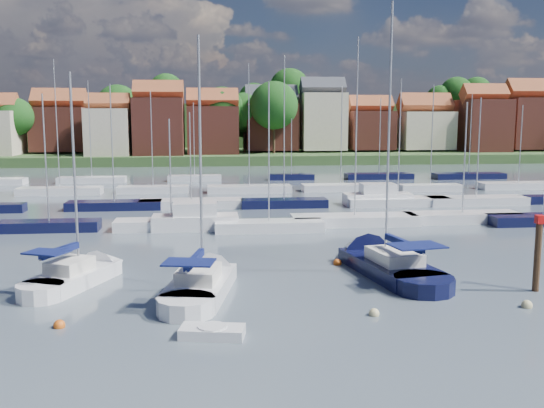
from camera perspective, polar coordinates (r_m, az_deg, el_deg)
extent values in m
plane|color=#434E5B|center=(70.17, -2.58, 0.71)|extent=(260.00, 260.00, 0.00)
cube|color=white|center=(35.47, -18.05, -6.87)|extent=(4.52, 6.29, 1.20)
cone|color=white|center=(38.38, -14.92, -5.59)|extent=(3.34, 3.55, 2.42)
cylinder|color=white|center=(33.24, -20.95, -8.03)|extent=(3.18, 3.18, 1.20)
cube|color=silver|center=(34.92, -18.50, -5.51)|extent=(2.51, 2.89, 0.70)
cylinder|color=#B2B2B7|center=(34.76, -18.11, 2.85)|extent=(0.14, 0.14, 10.76)
cylinder|color=#B2B2B7|center=(34.10, -19.35, -4.42)|extent=(1.37, 3.00, 0.10)
cube|color=#0E164A|center=(34.07, -19.37, -4.17)|extent=(1.49, 2.93, 0.35)
cube|color=#0E164A|center=(33.22, -20.45, -4.27)|extent=(2.46, 2.15, 0.08)
cube|color=white|center=(32.32, -6.72, -7.98)|extent=(4.06, 7.15, 1.20)
cone|color=white|center=(36.30, -5.36, -6.14)|extent=(3.39, 3.75, 2.80)
cylinder|color=white|center=(29.18, -8.08, -9.81)|extent=(3.30, 3.30, 1.20)
cube|color=silver|center=(31.63, -6.92, -6.56)|extent=(2.47, 3.13, 0.70)
cylinder|color=#B2B2B7|center=(31.56, -6.76, 4.25)|extent=(0.14, 0.14, 12.46)
cylinder|color=#B2B2B7|center=(30.53, -7.31, -5.47)|extent=(0.83, 3.69, 0.10)
cube|color=#0E164A|center=(30.50, -7.32, -5.19)|extent=(0.99, 3.54, 0.35)
cube|color=#0E164A|center=(29.31, -7.83, -5.46)|extent=(2.67, 2.11, 0.08)
cube|color=black|center=(36.69, 10.99, -6.10)|extent=(4.60, 8.29, 1.20)
cone|color=black|center=(40.97, 7.84, -4.50)|extent=(3.89, 4.33, 3.27)
cylinder|color=black|center=(33.39, 14.09, -7.65)|extent=(3.79, 3.79, 1.20)
cube|color=silver|center=(36.00, 11.42, -4.83)|extent=(2.83, 3.62, 0.70)
cylinder|color=#B2B2B7|center=(36.05, 10.94, 6.55)|extent=(0.14, 0.14, 14.84)
cylinder|color=#B2B2B7|center=(34.88, 12.30, -3.85)|extent=(0.87, 4.30, 0.10)
cube|color=#0E164A|center=(34.85, 12.30, -3.61)|extent=(1.03, 4.12, 0.35)
cube|color=#0E164A|center=(33.61, 13.47, -3.83)|extent=(3.08, 2.42, 0.08)
cube|color=white|center=(26.28, -5.64, -11.98)|extent=(2.89, 1.74, 0.53)
cylinder|color=white|center=(26.23, -5.65, -11.68)|extent=(1.25, 1.25, 0.34)
cylinder|color=#4C331E|center=(35.41, 23.61, -6.23)|extent=(0.36, 0.36, 6.14)
cube|color=red|center=(34.80, 23.90, -1.33)|extent=(0.40, 0.40, 0.44)
sphere|color=#D85914|center=(28.92, -19.38, -10.91)|extent=(0.52, 0.52, 0.52)
sphere|color=#D85914|center=(30.50, -7.73, -9.49)|extent=(0.52, 0.52, 0.52)
sphere|color=beige|center=(29.26, 9.58, -10.31)|extent=(0.50, 0.50, 0.50)
sphere|color=#D85914|center=(38.50, 6.17, -5.69)|extent=(0.53, 0.53, 0.53)
sphere|color=beige|center=(32.51, 22.85, -8.96)|extent=(0.54, 0.54, 0.54)
cube|color=black|center=(52.35, -20.23, -2.03)|extent=(8.01, 2.24, 1.00)
cylinder|color=#B2B2B7|center=(51.69, -20.54, 4.07)|extent=(0.12, 0.12, 10.16)
cube|color=white|center=(50.51, -9.43, -1.98)|extent=(9.22, 2.58, 1.00)
cylinder|color=#B2B2B7|center=(49.90, -9.56, 3.21)|extent=(0.12, 0.12, 8.18)
cube|color=white|center=(49.10, -0.29, -2.16)|extent=(8.78, 2.46, 1.00)
cylinder|color=#B2B2B7|center=(48.37, -0.30, 4.88)|extent=(0.12, 0.12, 11.06)
cube|color=white|center=(52.40, 7.78, -1.57)|extent=(10.79, 3.02, 1.00)
cylinder|color=#B2B2B7|center=(51.63, 7.95, 7.13)|extent=(0.12, 0.12, 14.87)
cube|color=white|center=(55.86, 17.45, -1.27)|extent=(10.13, 2.84, 1.00)
cylinder|color=#B2B2B7|center=(55.26, 17.69, 4.16)|extent=(0.12, 0.12, 9.59)
cube|color=black|center=(57.10, 24.14, -1.42)|extent=(9.52, 2.67, 1.00)
cube|color=white|center=(50.21, -7.22, -1.82)|extent=(7.00, 2.60, 1.40)
cube|color=white|center=(50.03, -7.24, -0.58)|extent=(3.50, 2.20, 1.30)
cube|color=black|center=(62.40, -14.61, -0.18)|extent=(9.30, 2.60, 1.00)
cylinder|color=#B2B2B7|center=(61.82, -14.82, 5.55)|extent=(0.12, 0.12, 11.48)
cube|color=white|center=(62.10, -7.60, -0.02)|extent=(10.40, 2.91, 1.00)
cylinder|color=#B2B2B7|center=(61.59, -7.69, 4.48)|extent=(0.12, 0.12, 8.77)
cube|color=black|center=(61.85, 1.14, 0.02)|extent=(8.80, 2.46, 1.00)
cylinder|color=#B2B2B7|center=(61.21, 1.16, 7.13)|extent=(0.12, 0.12, 14.33)
cube|color=white|center=(64.32, 11.74, 0.16)|extent=(10.73, 3.00, 1.00)
cylinder|color=#B2B2B7|center=(63.74, 11.92, 6.02)|extent=(0.12, 0.12, 12.14)
cube|color=white|center=(67.20, 18.65, 0.25)|extent=(10.48, 2.93, 1.00)
cylinder|color=#B2B2B7|center=(66.69, 18.87, 5.05)|extent=(0.12, 0.12, 10.28)
cube|color=white|center=(64.53, 9.88, 0.38)|extent=(7.00, 2.60, 1.40)
cube|color=white|center=(64.39, 9.91, 1.35)|extent=(3.50, 2.20, 1.30)
cube|color=white|center=(76.19, -19.32, 1.12)|extent=(9.71, 2.72, 1.00)
cylinder|color=#B2B2B7|center=(75.67, -19.61, 7.10)|extent=(0.12, 0.12, 14.88)
cube|color=white|center=(74.76, -11.12, 1.31)|extent=(8.49, 2.38, 1.00)
cylinder|color=#B2B2B7|center=(74.27, -11.26, 6.02)|extent=(0.12, 0.12, 11.31)
cube|color=white|center=(73.92, -2.15, 1.38)|extent=(10.16, 2.85, 1.00)
cylinder|color=#B2B2B7|center=(73.38, -2.19, 7.43)|extent=(0.12, 0.12, 14.59)
cube|color=white|center=(75.67, 6.47, 1.49)|extent=(9.53, 2.67, 1.00)
cylinder|color=#B2B2B7|center=(75.18, 6.55, 6.38)|extent=(0.12, 0.12, 11.91)
cube|color=white|center=(77.50, 14.65, 1.43)|extent=(7.62, 2.13, 1.00)
cylinder|color=#B2B2B7|center=(77.02, 14.83, 6.29)|extent=(0.12, 0.12, 12.13)
cube|color=white|center=(83.49, 22.16, 1.57)|extent=(10.17, 2.85, 1.00)
cylinder|color=#B2B2B7|center=(83.09, 22.36, 5.24)|extent=(0.12, 0.12, 9.73)
cube|color=white|center=(87.91, -16.58, 2.15)|extent=(9.24, 2.59, 1.00)
cylinder|color=#B2B2B7|center=(87.47, -16.78, 6.76)|extent=(0.12, 0.12, 13.17)
cube|color=white|center=(87.20, -7.29, 2.38)|extent=(7.57, 2.12, 1.00)
cylinder|color=#B2B2B7|center=(86.81, -7.36, 6.07)|extent=(0.12, 0.12, 10.24)
cube|color=black|center=(88.19, 1.83, 2.51)|extent=(6.58, 1.84, 1.00)
cylinder|color=#B2B2B7|center=(87.85, 1.84, 5.43)|extent=(0.12, 0.12, 8.01)
cube|color=black|center=(90.85, 10.02, 2.56)|extent=(9.92, 2.78, 1.00)
cylinder|color=#B2B2B7|center=(90.46, 10.12, 6.32)|extent=(0.12, 0.12, 10.92)
cube|color=black|center=(94.48, 18.00, 2.49)|extent=(10.55, 2.95, 1.00)
cylinder|color=#B2B2B7|center=(94.09, 18.18, 6.29)|extent=(0.12, 0.12, 11.51)
cube|color=#3B592C|center=(146.76, -4.46, 4.80)|extent=(200.00, 70.00, 3.00)
cube|color=#3B592C|center=(171.53, -4.73, 6.87)|extent=(200.00, 60.00, 14.00)
cube|color=brown|center=(130.58, -19.26, 6.68)|extent=(10.37, 9.97, 8.73)
cube|color=brown|center=(130.59, -19.38, 9.14)|extent=(10.57, 5.13, 5.13)
cube|color=beige|center=(119.90, -15.09, 6.52)|extent=(8.09, 8.80, 8.96)
cube|color=brown|center=(119.88, -15.19, 9.13)|extent=(8.25, 4.00, 4.00)
cube|color=brown|center=(119.72, -10.56, 7.14)|extent=(9.36, 10.17, 10.97)
cube|color=brown|center=(119.78, -10.64, 10.31)|extent=(9.54, 4.63, 4.63)
cube|color=brown|center=(121.11, -5.59, 6.89)|extent=(9.90, 8.56, 9.42)
cube|color=brown|center=(121.11, -5.63, 9.69)|extent=(10.10, 4.90, 4.90)
cube|color=brown|center=(126.80, -0.08, 7.27)|extent=(10.59, 8.93, 9.49)
cube|color=#383A42|center=(126.83, -0.08, 10.01)|extent=(10.80, 5.24, 5.24)
cube|color=beige|center=(127.50, 4.76, 7.74)|extent=(9.01, 8.61, 11.65)
cube|color=#383A42|center=(127.62, 4.79, 10.85)|extent=(9.19, 4.46, 4.46)
cube|color=brown|center=(131.06, 9.18, 6.88)|extent=(9.10, 9.34, 8.00)
cube|color=brown|center=(131.04, 9.23, 9.11)|extent=(9.28, 4.50, 4.50)
cube|color=beige|center=(134.26, 14.11, 6.74)|extent=(10.86, 9.59, 7.88)
cube|color=brown|center=(134.24, 14.19, 8.99)|extent=(11.07, 5.37, 5.37)
cube|color=brown|center=(136.33, 19.21, 6.95)|extent=(9.18, 9.96, 10.97)
cube|color=brown|center=(136.38, 19.35, 9.72)|extent=(9.36, 4.54, 4.54)
cube|color=brown|center=(142.69, 23.18, 6.98)|extent=(11.39, 9.67, 10.76)
cube|color=brown|center=(142.77, 23.34, 9.70)|extent=(11.62, 5.64, 5.64)
cylinder|color=#382619|center=(157.26, 16.87, 7.70)|extent=(0.50, 0.50, 4.47)
sphere|color=#1E531A|center=(157.35, 16.96, 9.91)|extent=(8.18, 8.18, 8.18)
cylinder|color=#382619|center=(125.71, -2.61, 5.84)|extent=(0.50, 0.50, 4.46)
sphere|color=#1E531A|center=(125.59, -2.63, 8.59)|extent=(8.15, 8.15, 8.15)
cylinder|color=#382619|center=(144.42, 1.64, 8.05)|extent=(0.50, 0.50, 5.15)
sphere|color=#1E531A|center=(144.55, 1.66, 10.82)|extent=(9.41, 9.41, 9.41)
cylinder|color=#382619|center=(146.03, -9.87, 7.97)|extent=(0.50, 0.50, 4.56)
sphere|color=#1E531A|center=(146.13, -9.93, 10.40)|extent=(8.34, 8.34, 8.34)
cylinder|color=#382619|center=(136.09, -14.21, 5.93)|extent=(0.50, 0.50, 5.15)
sphere|color=#1E531A|center=(136.01, -14.32, 8.87)|extent=(9.42, 9.42, 9.42)
cylinder|color=#382619|center=(141.02, -20.40, 6.79)|extent=(0.50, 0.50, 3.42)
sphere|color=#1E531A|center=(141.02, -20.49, 8.67)|extent=(6.26, 6.26, 6.26)
cylinder|color=#382619|center=(135.46, 1.53, 5.87)|extent=(0.50, 0.50, 3.77)
sphere|color=#1E531A|center=(135.33, 1.54, 8.04)|extent=(6.89, 6.89, 6.89)
cylinder|color=#382619|center=(121.20, 0.19, 5.93)|extent=(0.50, 0.50, 5.21)
sphere|color=#1E531A|center=(121.11, 0.19, 9.28)|extent=(9.53, 9.53, 9.53)
cylinder|color=#382619|center=(146.95, 20.75, 5.38)|extent=(0.50, 0.50, 2.97)
sphere|color=#1E531A|center=(146.83, 20.83, 6.95)|extent=(5.44, 5.44, 5.44)
cylinder|color=#382619|center=(123.33, -4.70, 5.86)|extent=(0.50, 0.50, 4.84)
sphere|color=#1E531A|center=(123.22, -4.73, 8.91)|extent=(8.85, 8.85, 8.85)
cylinder|color=#382619|center=(155.92, 15.44, 7.63)|extent=(0.50, 0.50, 3.72)
sphere|color=#1E531A|center=(155.96, 15.51, 9.48)|extent=(6.80, 6.80, 6.80)
cylinder|color=#382619|center=(136.74, 19.22, 5.50)|extent=(0.50, 0.50, 4.05)
sphere|color=#1E531A|center=(136.62, 19.33, 7.80)|extent=(7.40, 7.40, 7.40)
cylinder|color=#382619|center=(127.73, -22.91, 5.13)|extent=(0.50, 0.50, 4.00)
sphere|color=#1E531A|center=(127.60, -23.05, 7.56)|extent=(7.32, 7.32, 7.32)
cylinder|color=#382619|center=(143.15, -1.69, 7.78)|extent=(0.50, 0.50, 3.93)
sphere|color=#1E531A|center=(143.20, -1.70, 9.91)|extent=(7.19, 7.19, 7.19)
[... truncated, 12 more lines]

